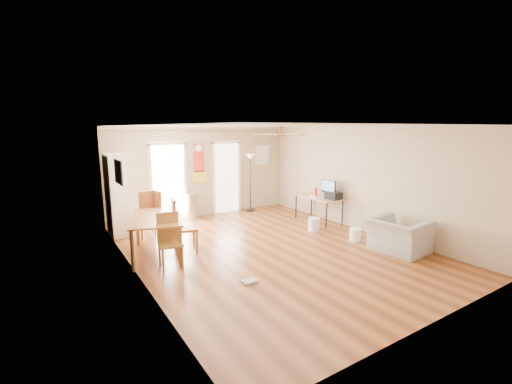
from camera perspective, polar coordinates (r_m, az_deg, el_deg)
floor at (r=7.51m, az=2.48°, el=-9.37°), size 7.00×7.00×0.00m
ceiling at (r=7.06m, az=2.65°, el=10.87°), size 5.50×7.00×0.00m
wall_back at (r=10.21m, az=-8.75°, el=3.35°), size 5.50×0.04×2.60m
wall_front at (r=4.82m, az=27.24°, el=-5.81°), size 5.50×0.04×2.60m
wall_left at (r=6.07m, az=-19.29°, el=-2.03°), size 0.04×7.00×2.60m
wall_right at (r=9.02m, az=17.07°, el=2.06°), size 0.04×7.00×2.60m
crown_molding at (r=7.06m, az=2.65°, el=10.55°), size 5.50×7.00×0.08m
kitchen_doorway at (r=9.86m, az=-14.27°, el=1.43°), size 0.90×0.10×2.10m
bathroom_doorway at (r=10.55m, az=-4.95°, el=2.29°), size 0.80×0.10×2.10m
wall_decal at (r=10.12m, az=-9.40°, el=4.69°), size 0.46×0.03×1.10m
ac_grille at (r=11.12m, az=1.02°, el=6.12°), size 0.50×0.04×0.60m
framed_poster at (r=7.36m, az=-21.81°, el=3.09°), size 0.04×0.66×0.48m
ceiling_fan at (r=6.82m, az=4.10°, el=9.44°), size 1.24×1.24×0.20m
bookshelf at (r=8.94m, az=-22.08°, el=-0.40°), size 0.41×0.89×1.96m
dining_table at (r=7.33m, az=-15.99°, el=-6.99°), size 1.40×1.82×0.81m
dining_chair_right_a at (r=8.49m, az=-14.70°, el=-3.41°), size 0.52×0.52×1.12m
dining_chair_right_b at (r=7.33m, az=-11.64°, el=-5.43°), size 0.57×0.57×1.14m
dining_chair_near at (r=6.63m, az=-13.97°, el=-7.86°), size 0.46×0.46×1.00m
dining_chair_far at (r=8.63m, az=-17.66°, el=-3.36°), size 0.50×0.50×1.12m
trash_can at (r=9.95m, az=-10.56°, el=-2.36°), size 0.42×0.42×0.73m
torchiere_lamp at (r=10.64m, az=-0.92°, el=1.54°), size 0.40×0.40×1.78m
computer_desk at (r=9.69m, az=10.26°, el=-2.78°), size 0.66×1.32×0.71m
imac at (r=9.46m, az=11.85°, el=0.51°), size 0.16×0.52×0.48m
keyboard at (r=9.50m, az=9.56°, el=-0.81°), size 0.19×0.38×0.01m
printer at (r=9.31m, az=12.67°, el=-0.59°), size 0.35×0.40×0.19m
orange_bottle at (r=9.58m, az=9.85°, el=0.01°), size 0.09×0.09×0.25m
wastebasket_a at (r=8.84m, az=9.58°, el=-5.29°), size 0.32×0.32×0.34m
wastebasket_b at (r=8.31m, az=16.06°, el=-6.78°), size 0.26×0.26×0.28m
floor_cloth at (r=6.00m, az=-1.10°, el=-14.51°), size 0.25×0.20×0.04m
armchair at (r=7.82m, az=22.47°, el=-6.64°), size 1.04×1.17×0.71m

